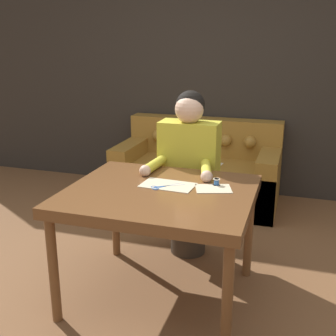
% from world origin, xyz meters
% --- Properties ---
extents(ground_plane, '(16.00, 16.00, 0.00)m').
position_xyz_m(ground_plane, '(0.00, 0.00, 0.00)').
color(ground_plane, brown).
extents(wall_back, '(8.00, 0.06, 2.60)m').
position_xyz_m(wall_back, '(0.00, 2.28, 1.30)').
color(wall_back, '#2D2823').
rests_on(wall_back, ground_plane).
extents(dining_table, '(1.16, 1.00, 0.76)m').
position_xyz_m(dining_table, '(0.08, 0.03, 0.68)').
color(dining_table, brown).
rests_on(dining_table, ground_plane).
extents(couch, '(1.66, 0.87, 0.84)m').
position_xyz_m(couch, '(-0.10, 1.84, 0.30)').
color(couch, olive).
rests_on(couch, ground_plane).
extents(person, '(0.51, 0.60, 1.30)m').
position_xyz_m(person, '(0.10, 0.68, 0.67)').
color(person, '#33281E').
rests_on(person, ground_plane).
extents(pattern_paper_main, '(0.35, 0.22, 0.00)m').
position_xyz_m(pattern_paper_main, '(0.10, 0.13, 0.76)').
color(pattern_paper_main, beige).
rests_on(pattern_paper_main, dining_table).
extents(pattern_paper_offcut, '(0.26, 0.23, 0.00)m').
position_xyz_m(pattern_paper_offcut, '(0.40, 0.15, 0.76)').
color(pattern_paper_offcut, beige).
rests_on(pattern_paper_offcut, dining_table).
extents(scissors, '(0.20, 0.19, 0.01)m').
position_xyz_m(scissors, '(0.08, 0.08, 0.76)').
color(scissors, silver).
rests_on(scissors, dining_table).
extents(thread_spool, '(0.04, 0.04, 0.05)m').
position_xyz_m(thread_spool, '(0.40, 0.22, 0.78)').
color(thread_spool, '#3366B2').
rests_on(thread_spool, dining_table).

